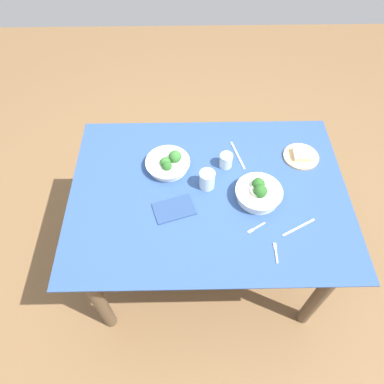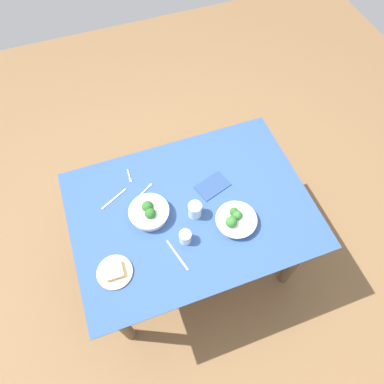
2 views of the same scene
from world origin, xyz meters
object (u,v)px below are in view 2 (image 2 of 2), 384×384
object	(u,v)px
water_glass_side	(195,210)
fork_by_far_bowl	(129,176)
table_knife_left	(177,255)
broccoli_bowl_near	(149,212)
broccoli_bowl_far	(235,220)
bread_side_plate	(115,272)
table_knife_right	(114,199)
fork_by_near_bowl	(147,189)
napkin_folded_upper	(212,186)
water_glass_center	(185,237)

from	to	relation	value
water_glass_side	fork_by_far_bowl	distance (m)	0.47
table_knife_left	broccoli_bowl_near	bearing A→B (deg)	178.84
broccoli_bowl_far	bread_side_plate	xyz separation A→B (m)	(0.70, 0.05, -0.02)
broccoli_bowl_near	table_knife_right	xyz separation A→B (m)	(0.17, -0.17, -0.04)
water_glass_side	fork_by_near_bowl	distance (m)	0.33
broccoli_bowl_far	napkin_folded_upper	xyz separation A→B (m)	(0.03, -0.27, -0.03)
water_glass_center	napkin_folded_upper	xyz separation A→B (m)	(-0.27, -0.27, -0.04)
water_glass_center	table_knife_left	distance (m)	0.10
water_glass_side	table_knife_left	distance (m)	0.27
table_knife_right	fork_by_far_bowl	bearing A→B (deg)	17.08
table_knife_left	fork_by_far_bowl	bearing A→B (deg)	175.81
water_glass_side	table_knife_left	bearing A→B (deg)	49.08
bread_side_plate	fork_by_far_bowl	xyz separation A→B (m)	(-0.22, -0.55, -0.01)
water_glass_side	napkin_folded_upper	distance (m)	0.22
broccoli_bowl_near	table_knife_right	world-z (taller)	broccoli_bowl_near
bread_side_plate	water_glass_side	distance (m)	0.54
broccoli_bowl_far	table_knife_right	size ratio (longest dim) A/B	1.26
water_glass_side	napkin_folded_upper	bearing A→B (deg)	-139.49
broccoli_bowl_far	broccoli_bowl_near	xyz separation A→B (m)	(0.44, -0.20, 0.01)
bread_side_plate	broccoli_bowl_near	bearing A→B (deg)	-135.69
broccoli_bowl_far	water_glass_side	world-z (taller)	water_glass_side
broccoli_bowl_far	water_glass_side	size ratio (longest dim) A/B	2.36
broccoli_bowl_far	water_glass_side	bearing A→B (deg)	-33.13
broccoli_bowl_near	table_knife_left	world-z (taller)	broccoli_bowl_near
fork_by_far_bowl	fork_by_near_bowl	xyz separation A→B (m)	(-0.07, 0.12, 0.00)
water_glass_side	napkin_folded_upper	xyz separation A→B (m)	(-0.16, -0.14, -0.05)
water_glass_center	fork_by_near_bowl	distance (m)	0.40
bread_side_plate	table_knife_right	size ratio (longest dim) A/B	1.03
bread_side_plate	napkin_folded_upper	distance (m)	0.74
fork_by_far_bowl	table_knife_right	bearing A→B (deg)	-44.12
bread_side_plate	table_knife_right	xyz separation A→B (m)	(-0.10, -0.43, -0.01)
broccoli_bowl_near	broccoli_bowl_far	bearing A→B (deg)	155.02
water_glass_side	fork_by_far_bowl	world-z (taller)	water_glass_side
fork_by_near_bowl	napkin_folded_upper	distance (m)	0.39
water_glass_center	napkin_folded_upper	size ratio (longest dim) A/B	0.40
napkin_folded_upper	broccoli_bowl_near	bearing A→B (deg)	8.54
table_knife_left	table_knife_right	xyz separation A→B (m)	(0.24, -0.45, 0.00)
bread_side_plate	water_glass_side	xyz separation A→B (m)	(-0.51, -0.18, 0.04)
table_knife_right	table_knife_left	bearing A→B (deg)	-89.48
broccoli_bowl_near	napkin_folded_upper	distance (m)	0.41
broccoli_bowl_far	water_glass_center	size ratio (longest dim) A/B	2.99
fork_by_near_bowl	table_knife_right	xyz separation A→B (m)	(0.20, 0.00, -0.00)
fork_by_far_bowl	water_glass_center	bearing A→B (deg)	21.47
water_glass_side	table_knife_right	xyz separation A→B (m)	(0.41, -0.25, -0.05)
fork_by_near_bowl	table_knife_left	bearing A→B (deg)	-116.16
broccoli_bowl_near	bread_side_plate	bearing A→B (deg)	44.31
broccoli_bowl_far	broccoli_bowl_near	size ratio (longest dim) A/B	1.01
fork_by_far_bowl	water_glass_side	bearing A→B (deg)	39.05
water_glass_side	table_knife_left	xyz separation A→B (m)	(0.17, 0.20, -0.05)
water_glass_side	fork_by_near_bowl	size ratio (longest dim) A/B	1.08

